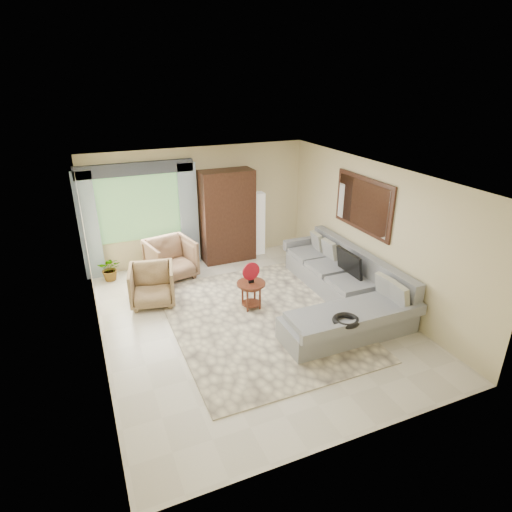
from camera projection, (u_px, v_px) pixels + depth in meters
name	position (u px, v px, depth m)	size (l,w,h in m)	color
ground	(251.00, 319.00, 7.64)	(6.00, 6.00, 0.00)	silver
area_rug	(259.00, 319.00, 7.63)	(3.00, 4.00, 0.02)	#FBEEC7
sectional_sofa	(342.00, 291.00, 8.02)	(2.30, 3.46, 0.90)	gray
tv_screen	(349.00, 263.00, 8.13)	(0.06, 0.74, 0.48)	black
garden_hose	(346.00, 321.00, 6.57)	(0.43, 0.43, 0.09)	black
coffee_table	(251.00, 295.00, 7.89)	(0.53, 0.53, 0.53)	#441C12
red_disc	(251.00, 271.00, 7.70)	(0.34, 0.34, 0.03)	#A6101E
armchair_left	(152.00, 285.00, 8.04)	(0.81, 0.83, 0.75)	#A18257
armchair_right	(171.00, 259.00, 9.06)	(0.90, 0.93, 0.85)	brown
potted_plant	(110.00, 269.00, 8.99)	(0.47, 0.41, 0.52)	#999999
armoire	(227.00, 216.00, 9.72)	(1.20, 0.55, 2.10)	black
floor_lamp	(259.00, 223.00, 10.18)	(0.24, 0.24, 1.50)	silver
window	(139.00, 208.00, 9.11)	(1.80, 0.04, 1.40)	#669E59
curtain_left	(89.00, 227.00, 8.76)	(0.40, 0.08, 2.30)	#9EB7CC
curtain_right	(189.00, 214.00, 9.51)	(0.40, 0.08, 2.30)	#9EB7CC
valance	(135.00, 169.00, 8.72)	(2.40, 0.12, 0.26)	#1E232D
wall_mirror	(363.00, 204.00, 8.13)	(0.05, 1.70, 1.05)	black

